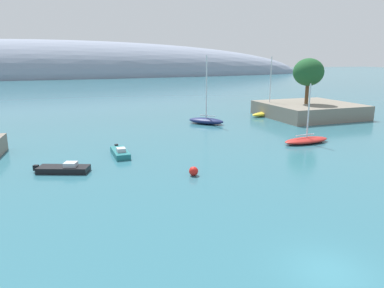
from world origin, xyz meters
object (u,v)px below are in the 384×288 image
(tree_clump_shore, at_px, (308,72))
(mooring_buoy_red, at_px, (194,171))
(sailboat_yellow_mid_mooring, at_px, (269,113))
(motorboat_teal_alongside_breakwater, at_px, (120,153))
(sailboat_navy_near_shore, at_px, (206,120))
(sailboat_red_outer_mooring, at_px, (306,140))
(motorboat_black_foreground, at_px, (64,169))

(tree_clump_shore, relative_size, mooring_buoy_red, 9.29)
(sailboat_yellow_mid_mooring, bearing_deg, motorboat_teal_alongside_breakwater, 15.55)
(motorboat_teal_alongside_breakwater, bearing_deg, sailboat_navy_near_shore, 131.21)
(sailboat_navy_near_shore, bearing_deg, mooring_buoy_red, 110.98)
(tree_clump_shore, distance_m, motorboat_teal_alongside_breakwater, 37.26)
(sailboat_red_outer_mooring, distance_m, mooring_buoy_red, 18.38)
(tree_clump_shore, bearing_deg, sailboat_yellow_mid_mooring, 138.97)
(sailboat_navy_near_shore, relative_size, sailboat_red_outer_mooring, 1.46)
(tree_clump_shore, xyz_separation_m, motorboat_black_foreground, (-39.53, -17.65, -7.35))
(tree_clump_shore, distance_m, motorboat_black_foreground, 43.91)
(sailboat_red_outer_mooring, distance_m, motorboat_teal_alongside_breakwater, 22.18)
(tree_clump_shore, height_order, motorboat_teal_alongside_breakwater, tree_clump_shore)
(motorboat_black_foreground, distance_m, motorboat_teal_alongside_breakwater, 6.88)
(sailboat_yellow_mid_mooring, distance_m, sailboat_red_outer_mooring, 21.06)
(tree_clump_shore, distance_m, sailboat_yellow_mid_mooring, 9.47)
(sailboat_yellow_mid_mooring, xyz_separation_m, sailboat_red_outer_mooring, (-7.08, -19.84, -0.07))
(motorboat_black_foreground, bearing_deg, sailboat_navy_near_shore, 61.56)
(sailboat_red_outer_mooring, relative_size, motorboat_teal_alongside_breakwater, 1.53)
(tree_clump_shore, height_order, motorboat_black_foreground, tree_clump_shore)
(sailboat_yellow_mid_mooring, relative_size, sailboat_red_outer_mooring, 1.43)
(motorboat_teal_alongside_breakwater, relative_size, mooring_buoy_red, 5.70)
(sailboat_yellow_mid_mooring, distance_m, motorboat_black_foreground, 41.07)
(motorboat_black_foreground, distance_m, mooring_buoy_red, 11.79)
(sailboat_red_outer_mooring, bearing_deg, motorboat_black_foreground, 179.74)
(mooring_buoy_red, bearing_deg, sailboat_red_outer_mooring, 21.75)
(tree_clump_shore, height_order, sailboat_red_outer_mooring, tree_clump_shore)
(motorboat_teal_alongside_breakwater, distance_m, mooring_buoy_red, 10.13)
(sailboat_red_outer_mooring, bearing_deg, tree_clump_shore, 49.20)
(sailboat_yellow_mid_mooring, height_order, sailboat_red_outer_mooring, sailboat_yellow_mid_mooring)
(sailboat_navy_near_shore, distance_m, sailboat_red_outer_mooring, 17.39)
(motorboat_teal_alongside_breakwater, bearing_deg, tree_clump_shore, 111.15)
(sailboat_red_outer_mooring, distance_m, motorboat_black_foreground, 27.84)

